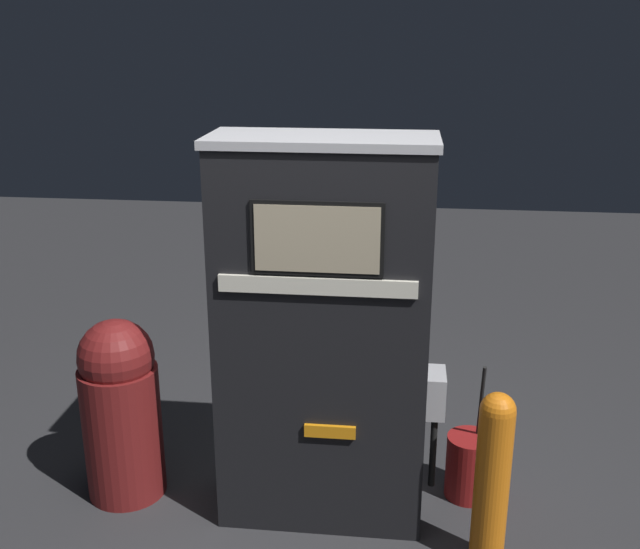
% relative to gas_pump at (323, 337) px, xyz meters
% --- Properties ---
extents(ground_plane, '(14.00, 14.00, 0.00)m').
position_rel_gas_pump_xyz_m(ground_plane, '(-0.00, -0.21, -0.97)').
color(ground_plane, '#2D2D30').
extents(gas_pump, '(1.10, 0.46, 1.93)m').
position_rel_gas_pump_xyz_m(gas_pump, '(0.00, 0.00, 0.00)').
color(gas_pump, black).
rests_on(gas_pump, ground_plane).
extents(safety_bollard, '(0.16, 0.16, 0.88)m').
position_rel_gas_pump_xyz_m(safety_bollard, '(0.80, -0.32, -0.50)').
color(safety_bollard, orange).
rests_on(safety_bollard, ground_plane).
extents(trash_bin, '(0.41, 0.41, 0.98)m').
position_rel_gas_pump_xyz_m(trash_bin, '(-1.06, 0.04, -0.47)').
color(trash_bin, maroon).
rests_on(trash_bin, ground_plane).
extents(squeegee_bucket, '(0.25, 0.25, 0.78)m').
position_rel_gas_pump_xyz_m(squeegee_bucket, '(0.76, 0.20, -0.79)').
color(squeegee_bucket, maroon).
rests_on(squeegee_bucket, ground_plane).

